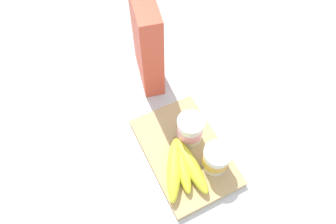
# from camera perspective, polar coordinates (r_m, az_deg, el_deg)

# --- Properties ---
(ground_plane) EXTENTS (2.40, 2.40, 0.00)m
(ground_plane) POSITION_cam_1_polar(r_m,az_deg,el_deg) (0.89, 3.11, -7.63)
(ground_plane) COLOR silver
(cutting_board) EXTENTS (0.32, 0.21, 0.02)m
(cutting_board) POSITION_cam_1_polar(r_m,az_deg,el_deg) (0.88, 3.14, -7.38)
(cutting_board) COLOR tan
(cutting_board) RESTS_ON ground_plane
(cereal_box) EXTENTS (0.19, 0.10, 0.30)m
(cereal_box) POSITION_cam_1_polar(r_m,az_deg,el_deg) (0.94, -3.92, 12.75)
(cereal_box) COLOR #D85138
(cereal_box) RESTS_ON ground_plane
(yogurt_cup_front) EXTENTS (0.08, 0.08, 0.10)m
(yogurt_cup_front) POSITION_cam_1_polar(r_m,az_deg,el_deg) (0.85, 4.12, -3.32)
(yogurt_cup_front) COLOR white
(yogurt_cup_front) RESTS_ON cutting_board
(yogurt_cup_back) EXTENTS (0.07, 0.07, 0.08)m
(yogurt_cup_back) POSITION_cam_1_polar(r_m,az_deg,el_deg) (0.83, 8.91, -8.59)
(yogurt_cup_back) COLOR white
(yogurt_cup_back) RESTS_ON cutting_board
(banana_bunch) EXTENTS (0.19, 0.13, 0.04)m
(banana_bunch) POSITION_cam_1_polar(r_m,az_deg,el_deg) (0.84, 2.65, -10.08)
(banana_bunch) COLOR yellow
(banana_bunch) RESTS_ON cutting_board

